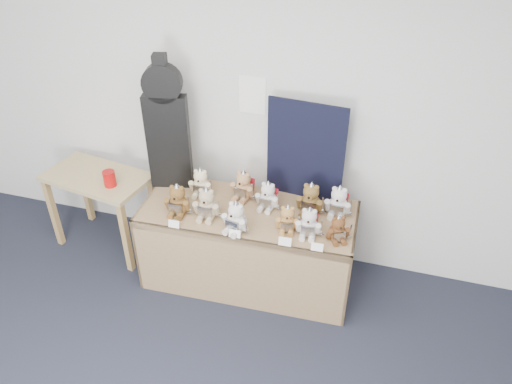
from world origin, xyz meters
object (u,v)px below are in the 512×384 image
(teddy_front_centre, at_px, (236,218))
(display_table, at_px, (246,232))
(teddy_front_end, at_px, (338,229))
(teddy_back_centre_right, at_px, (268,196))
(teddy_front_right, at_px, (287,219))
(teddy_back_centre_left, at_px, (243,186))
(teddy_front_far_left, at_px, (178,201))
(teddy_back_right, at_px, (310,200))
(guitar_case, at_px, (167,126))
(teddy_back_end, at_px, (338,202))
(teddy_front_left, at_px, (207,204))
(teddy_back_left, at_px, (201,183))
(red_cup, at_px, (109,179))
(teddy_front_far_right, at_px, (309,223))
(side_table, at_px, (99,188))

(teddy_front_centre, bearing_deg, display_table, 98.27)
(teddy_front_end, xyz_separation_m, teddy_back_centre_right, (-0.57, 0.23, 0.01))
(teddy_front_right, bearing_deg, teddy_back_centre_left, 136.33)
(teddy_front_far_left, height_order, teddy_back_right, teddy_back_right)
(display_table, relative_size, guitar_case, 1.53)
(teddy_front_far_left, relative_size, teddy_back_end, 1.00)
(teddy_front_left, bearing_deg, teddy_back_left, 116.38)
(display_table, xyz_separation_m, guitar_case, (-0.71, 0.25, 0.69))
(red_cup, relative_size, teddy_front_centre, 0.49)
(red_cup, xyz_separation_m, teddy_front_right, (1.50, -0.11, -0.01))
(teddy_front_far_right, xyz_separation_m, teddy_back_left, (-0.93, 0.26, 0.00))
(side_table, xyz_separation_m, teddy_front_end, (2.06, -0.22, 0.18))
(teddy_front_far_right, relative_size, teddy_back_left, 1.00)
(display_table, bearing_deg, teddy_front_centre, -98.22)
(side_table, height_order, guitar_case, guitar_case)
(teddy_back_centre_right, bearing_deg, teddy_back_right, 12.06)
(teddy_front_centre, distance_m, teddy_front_far_right, 0.52)
(teddy_front_end, bearing_deg, teddy_front_far_left, 155.74)
(red_cup, bearing_deg, teddy_back_centre_left, 10.37)
(teddy_back_left, bearing_deg, teddy_front_far_left, -109.31)
(teddy_back_centre_right, xyz_separation_m, teddy_back_end, (0.53, 0.06, 0.01))
(teddy_front_right, bearing_deg, teddy_front_centre, -171.42)
(teddy_front_end, xyz_separation_m, teddy_back_centre_left, (-0.79, 0.31, 0.02))
(guitar_case, height_order, teddy_front_left, guitar_case)
(teddy_back_right, bearing_deg, red_cup, -171.24)
(teddy_front_centre, bearing_deg, red_cup, -176.45)
(display_table, height_order, teddy_front_end, teddy_front_end)
(teddy_back_right, bearing_deg, teddy_front_far_left, -159.78)
(teddy_front_left, height_order, teddy_front_end, teddy_front_left)
(teddy_back_centre_left, relative_size, teddy_back_centre_right, 1.06)
(teddy_front_right, bearing_deg, teddy_front_far_left, 173.56)
(guitar_case, distance_m, teddy_front_centre, 0.92)
(teddy_front_centre, bearing_deg, teddy_front_far_left, -174.99)
(teddy_front_far_left, distance_m, teddy_back_right, 1.00)
(red_cup, distance_m, teddy_front_left, 0.89)
(guitar_case, distance_m, teddy_front_right, 1.18)
(red_cup, xyz_separation_m, teddy_front_left, (0.89, -0.12, 0.01))
(display_table, xyz_separation_m, teddy_front_left, (-0.28, -0.08, 0.26))
(display_table, bearing_deg, teddy_front_end, -8.39)
(guitar_case, distance_m, teddy_back_centre_right, 0.95)
(teddy_front_centre, xyz_separation_m, teddy_back_end, (0.68, 0.40, 0.00))
(teddy_front_centre, height_order, teddy_front_end, teddy_front_centre)
(teddy_front_left, distance_m, teddy_front_right, 0.61)
(red_cup, relative_size, teddy_back_centre_left, 0.49)
(teddy_back_centre_right, distance_m, teddy_back_right, 0.32)
(teddy_front_end, height_order, teddy_back_end, teddy_back_end)
(teddy_front_right, bearing_deg, teddy_back_left, 153.20)
(teddy_front_centre, height_order, teddy_back_left, teddy_front_centre)
(teddy_front_far_left, xyz_separation_m, teddy_front_left, (0.23, 0.02, 0.00))
(teddy_front_far_right, xyz_separation_m, teddy_front_end, (0.21, 0.00, -0.01))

